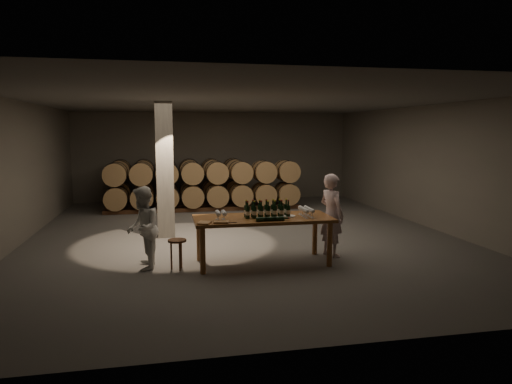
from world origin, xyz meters
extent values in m
plane|color=#565451|center=(0.00, 0.00, 0.00)|extent=(12.00, 12.00, 0.00)
plane|color=#605E59|center=(0.00, 0.00, 3.20)|extent=(12.00, 12.00, 0.00)
plane|color=#686359|center=(0.00, 6.00, 1.60)|extent=(10.00, 0.00, 10.00)
plane|color=#686359|center=(0.00, -6.00, 1.60)|extent=(10.00, 0.00, 10.00)
plane|color=#686359|center=(-5.00, 0.00, 1.60)|extent=(0.00, 12.00, 12.00)
plane|color=#686359|center=(5.00, 0.00, 1.60)|extent=(0.00, 12.00, 12.00)
cube|color=slate|center=(-1.80, 0.20, 1.60)|extent=(0.40, 0.40, 3.20)
cylinder|color=brown|center=(-1.18, -2.93, 0.42)|extent=(0.10, 0.10, 0.84)
cylinder|color=brown|center=(1.18, -2.93, 0.42)|extent=(0.10, 0.10, 0.84)
cylinder|color=brown|center=(-1.18, -2.07, 0.42)|extent=(0.10, 0.10, 0.84)
cylinder|color=brown|center=(1.18, -2.07, 0.42)|extent=(0.10, 0.10, 0.84)
cube|color=brown|center=(0.00, -2.50, 0.87)|extent=(2.60, 1.10, 0.06)
cube|color=#52301C|center=(-1.35, 4.90, 0.06)|extent=(4.70, 0.10, 0.12)
cube|color=#52301C|center=(-1.35, 5.50, 0.06)|extent=(4.70, 0.10, 0.12)
cylinder|color=#AD844E|center=(-3.30, 5.20, 0.47)|extent=(0.70, 0.95, 0.70)
cylinder|color=black|center=(-3.30, 4.94, 0.47)|extent=(0.73, 0.04, 0.73)
cylinder|color=black|center=(-3.30, 5.46, 0.47)|extent=(0.73, 0.04, 0.73)
cylinder|color=#AD844E|center=(-2.52, 5.20, 0.47)|extent=(0.70, 0.95, 0.70)
cylinder|color=black|center=(-2.52, 4.94, 0.47)|extent=(0.73, 0.04, 0.73)
cylinder|color=black|center=(-2.52, 5.46, 0.47)|extent=(0.73, 0.04, 0.73)
cylinder|color=#AD844E|center=(-1.74, 5.20, 0.47)|extent=(0.70, 0.95, 0.70)
cylinder|color=black|center=(-1.74, 4.94, 0.47)|extent=(0.73, 0.04, 0.73)
cylinder|color=black|center=(-1.74, 5.46, 0.47)|extent=(0.73, 0.04, 0.73)
cylinder|color=#AD844E|center=(-0.96, 5.20, 0.47)|extent=(0.70, 0.95, 0.70)
cylinder|color=black|center=(-0.96, 4.94, 0.47)|extent=(0.73, 0.04, 0.73)
cylinder|color=black|center=(-0.96, 5.46, 0.47)|extent=(0.73, 0.04, 0.73)
cylinder|color=#AD844E|center=(-0.18, 5.20, 0.47)|extent=(0.70, 0.95, 0.70)
cylinder|color=black|center=(-0.18, 4.94, 0.47)|extent=(0.73, 0.04, 0.73)
cylinder|color=black|center=(-0.18, 5.46, 0.47)|extent=(0.73, 0.04, 0.73)
cylinder|color=#AD844E|center=(0.60, 5.20, 0.47)|extent=(0.70, 0.95, 0.70)
cylinder|color=black|center=(0.60, 4.94, 0.47)|extent=(0.73, 0.04, 0.73)
cylinder|color=black|center=(0.60, 5.46, 0.47)|extent=(0.73, 0.04, 0.73)
cylinder|color=#AD844E|center=(-3.30, 5.20, 1.21)|extent=(0.70, 0.95, 0.70)
cylinder|color=black|center=(-3.30, 4.94, 1.21)|extent=(0.73, 0.04, 0.73)
cylinder|color=black|center=(-3.30, 5.46, 1.21)|extent=(0.73, 0.04, 0.73)
cylinder|color=#AD844E|center=(-2.52, 5.20, 1.21)|extent=(0.70, 0.95, 0.70)
cylinder|color=black|center=(-2.52, 4.94, 1.21)|extent=(0.73, 0.04, 0.73)
cylinder|color=black|center=(-2.52, 5.46, 1.21)|extent=(0.73, 0.04, 0.73)
cylinder|color=#AD844E|center=(-1.74, 5.20, 1.21)|extent=(0.70, 0.95, 0.70)
cylinder|color=black|center=(-1.74, 4.94, 1.21)|extent=(0.73, 0.04, 0.73)
cylinder|color=black|center=(-1.74, 5.46, 1.21)|extent=(0.73, 0.04, 0.73)
cylinder|color=#AD844E|center=(-0.96, 5.20, 1.21)|extent=(0.70, 0.95, 0.70)
cylinder|color=black|center=(-0.96, 4.94, 1.21)|extent=(0.73, 0.04, 0.73)
cylinder|color=black|center=(-0.96, 5.46, 1.21)|extent=(0.73, 0.04, 0.73)
cylinder|color=#AD844E|center=(-0.18, 5.20, 1.21)|extent=(0.70, 0.95, 0.70)
cylinder|color=black|center=(-0.18, 4.94, 1.21)|extent=(0.73, 0.04, 0.73)
cylinder|color=black|center=(-0.18, 5.46, 1.21)|extent=(0.73, 0.04, 0.73)
cylinder|color=#AD844E|center=(0.60, 5.20, 1.21)|extent=(0.70, 0.95, 0.70)
cylinder|color=black|center=(0.60, 4.94, 1.21)|extent=(0.73, 0.04, 0.73)
cylinder|color=black|center=(0.60, 5.46, 1.21)|extent=(0.73, 0.04, 0.73)
cube|color=#52301C|center=(-0.57, 3.50, 0.06)|extent=(6.26, 0.10, 0.12)
cube|color=#52301C|center=(-0.57, 4.10, 0.06)|extent=(6.26, 0.10, 0.12)
cylinder|color=#AD844E|center=(-3.30, 3.80, 0.47)|extent=(0.70, 0.95, 0.70)
cylinder|color=black|center=(-3.30, 3.54, 0.47)|extent=(0.73, 0.04, 0.73)
cylinder|color=black|center=(-3.30, 4.06, 0.47)|extent=(0.73, 0.04, 0.73)
cylinder|color=#AD844E|center=(-2.52, 3.80, 0.47)|extent=(0.70, 0.95, 0.70)
cylinder|color=black|center=(-2.52, 3.54, 0.47)|extent=(0.73, 0.04, 0.73)
cylinder|color=black|center=(-2.52, 4.06, 0.47)|extent=(0.73, 0.04, 0.73)
cylinder|color=#AD844E|center=(-1.74, 3.80, 0.47)|extent=(0.70, 0.95, 0.70)
cylinder|color=black|center=(-1.74, 3.54, 0.47)|extent=(0.73, 0.04, 0.73)
cylinder|color=black|center=(-1.74, 4.06, 0.47)|extent=(0.73, 0.04, 0.73)
cylinder|color=#AD844E|center=(-0.96, 3.80, 0.47)|extent=(0.70, 0.95, 0.70)
cylinder|color=black|center=(-0.96, 3.54, 0.47)|extent=(0.73, 0.04, 0.73)
cylinder|color=black|center=(-0.96, 4.06, 0.47)|extent=(0.73, 0.04, 0.73)
cylinder|color=#AD844E|center=(-0.18, 3.80, 0.47)|extent=(0.70, 0.95, 0.70)
cylinder|color=black|center=(-0.18, 3.54, 0.47)|extent=(0.73, 0.04, 0.73)
cylinder|color=black|center=(-0.18, 4.06, 0.47)|extent=(0.73, 0.04, 0.73)
cylinder|color=#AD844E|center=(0.60, 3.80, 0.47)|extent=(0.70, 0.95, 0.70)
cylinder|color=black|center=(0.60, 3.54, 0.47)|extent=(0.73, 0.04, 0.73)
cylinder|color=black|center=(0.60, 4.06, 0.47)|extent=(0.73, 0.04, 0.73)
cylinder|color=#AD844E|center=(1.38, 3.80, 0.47)|extent=(0.70, 0.95, 0.70)
cylinder|color=black|center=(1.38, 3.54, 0.47)|extent=(0.73, 0.04, 0.73)
cylinder|color=black|center=(1.38, 4.06, 0.47)|extent=(0.73, 0.04, 0.73)
cylinder|color=#AD844E|center=(2.16, 3.80, 0.47)|extent=(0.70, 0.95, 0.70)
cylinder|color=black|center=(2.16, 3.54, 0.47)|extent=(0.73, 0.04, 0.73)
cylinder|color=black|center=(2.16, 4.06, 0.47)|extent=(0.73, 0.04, 0.73)
cylinder|color=#AD844E|center=(-3.30, 3.80, 1.21)|extent=(0.70, 0.95, 0.70)
cylinder|color=black|center=(-3.30, 3.54, 1.21)|extent=(0.73, 0.04, 0.73)
cylinder|color=black|center=(-3.30, 4.06, 1.21)|extent=(0.73, 0.04, 0.73)
cylinder|color=#AD844E|center=(-2.52, 3.80, 1.21)|extent=(0.70, 0.95, 0.70)
cylinder|color=black|center=(-2.52, 3.54, 1.21)|extent=(0.73, 0.04, 0.73)
cylinder|color=black|center=(-2.52, 4.06, 1.21)|extent=(0.73, 0.04, 0.73)
cylinder|color=#AD844E|center=(-1.74, 3.80, 1.21)|extent=(0.70, 0.95, 0.70)
cylinder|color=black|center=(-1.74, 3.54, 1.21)|extent=(0.73, 0.04, 0.73)
cylinder|color=black|center=(-1.74, 4.06, 1.21)|extent=(0.73, 0.04, 0.73)
cylinder|color=#AD844E|center=(-0.96, 3.80, 1.21)|extent=(0.70, 0.95, 0.70)
cylinder|color=black|center=(-0.96, 3.54, 1.21)|extent=(0.73, 0.04, 0.73)
cylinder|color=black|center=(-0.96, 4.06, 1.21)|extent=(0.73, 0.04, 0.73)
cylinder|color=#AD844E|center=(-0.18, 3.80, 1.21)|extent=(0.70, 0.95, 0.70)
cylinder|color=black|center=(-0.18, 3.54, 1.21)|extent=(0.73, 0.04, 0.73)
cylinder|color=black|center=(-0.18, 4.06, 1.21)|extent=(0.73, 0.04, 0.73)
cylinder|color=#AD844E|center=(0.60, 3.80, 1.21)|extent=(0.70, 0.95, 0.70)
cylinder|color=black|center=(0.60, 3.54, 1.21)|extent=(0.73, 0.04, 0.73)
cylinder|color=black|center=(0.60, 4.06, 1.21)|extent=(0.73, 0.04, 0.73)
cylinder|color=#AD844E|center=(1.38, 3.80, 1.21)|extent=(0.70, 0.95, 0.70)
cylinder|color=black|center=(1.38, 3.54, 1.21)|extent=(0.73, 0.04, 0.73)
cylinder|color=black|center=(1.38, 4.06, 1.21)|extent=(0.73, 0.04, 0.73)
cylinder|color=#AD844E|center=(2.16, 3.80, 1.21)|extent=(0.70, 0.95, 0.70)
cylinder|color=black|center=(2.16, 3.54, 1.21)|extent=(0.73, 0.04, 0.73)
cylinder|color=black|center=(2.16, 4.06, 1.21)|extent=(0.73, 0.04, 0.73)
cylinder|color=black|center=(-0.31, -2.59, 1.01)|extent=(0.08, 0.08, 0.22)
cylinder|color=silver|center=(-0.31, -2.59, 1.00)|extent=(0.08, 0.08, 0.07)
cylinder|color=black|center=(-0.31, -2.59, 1.17)|extent=(0.03, 0.03, 0.09)
cylinder|color=gold|center=(-0.31, -2.59, 1.22)|extent=(0.03, 0.03, 0.03)
cylinder|color=black|center=(-0.31, -2.44, 1.01)|extent=(0.08, 0.08, 0.22)
cylinder|color=silver|center=(-0.31, -2.44, 1.00)|extent=(0.08, 0.08, 0.07)
cylinder|color=black|center=(-0.31, -2.44, 1.17)|extent=(0.03, 0.03, 0.09)
cylinder|color=maroon|center=(-0.31, -2.44, 1.22)|extent=(0.03, 0.03, 0.03)
cylinder|color=black|center=(-0.18, -2.59, 1.01)|extent=(0.08, 0.08, 0.22)
cylinder|color=silver|center=(-0.18, -2.59, 1.00)|extent=(0.08, 0.08, 0.07)
cylinder|color=black|center=(-0.18, -2.59, 1.17)|extent=(0.03, 0.03, 0.09)
cylinder|color=maroon|center=(-0.18, -2.59, 1.22)|extent=(0.03, 0.03, 0.03)
cylinder|color=black|center=(-0.18, -2.44, 1.01)|extent=(0.08, 0.08, 0.22)
cylinder|color=silver|center=(-0.18, -2.44, 1.00)|extent=(0.08, 0.08, 0.07)
cylinder|color=black|center=(-0.18, -2.44, 1.17)|extent=(0.03, 0.03, 0.09)
cylinder|color=gold|center=(-0.18, -2.44, 1.22)|extent=(0.03, 0.03, 0.03)
cylinder|color=black|center=(-0.05, -2.59, 1.01)|extent=(0.08, 0.08, 0.22)
cylinder|color=silver|center=(-0.05, -2.59, 1.00)|extent=(0.08, 0.08, 0.07)
cylinder|color=black|center=(-0.05, -2.59, 1.17)|extent=(0.03, 0.03, 0.09)
cylinder|color=gold|center=(-0.05, -2.59, 1.22)|extent=(0.03, 0.03, 0.03)
cylinder|color=black|center=(-0.05, -2.44, 1.01)|extent=(0.08, 0.08, 0.22)
cylinder|color=silver|center=(-0.05, -2.44, 1.00)|extent=(0.08, 0.08, 0.07)
cylinder|color=black|center=(-0.05, -2.44, 1.17)|extent=(0.03, 0.03, 0.09)
cylinder|color=maroon|center=(-0.05, -2.44, 1.22)|extent=(0.03, 0.03, 0.03)
cylinder|color=black|center=(0.08, -2.59, 1.01)|extent=(0.08, 0.08, 0.22)
cylinder|color=silver|center=(0.08, -2.59, 1.00)|extent=(0.08, 0.08, 0.07)
cylinder|color=black|center=(0.08, -2.59, 1.17)|extent=(0.03, 0.03, 0.09)
cylinder|color=maroon|center=(0.08, -2.59, 1.22)|extent=(0.03, 0.03, 0.03)
cylinder|color=black|center=(0.08, -2.44, 1.01)|extent=(0.08, 0.08, 0.22)
cylinder|color=silver|center=(0.08, -2.44, 1.00)|extent=(0.08, 0.08, 0.07)
cylinder|color=black|center=(0.08, -2.44, 1.17)|extent=(0.03, 0.03, 0.09)
cylinder|color=gold|center=(0.08, -2.44, 1.22)|extent=(0.03, 0.03, 0.03)
cylinder|color=black|center=(0.21, -2.59, 1.01)|extent=(0.08, 0.08, 0.22)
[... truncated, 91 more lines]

